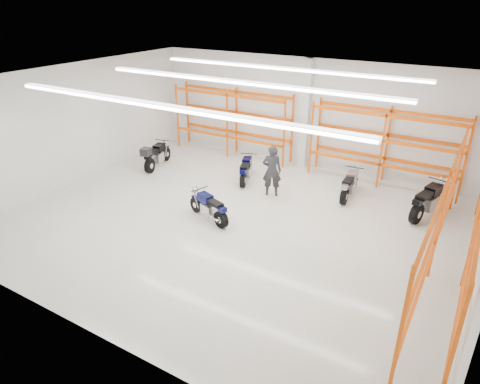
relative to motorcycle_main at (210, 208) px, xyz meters
The scene contains 12 objects.
ground 0.86m from the motorcycle_main, 34.93° to the left, with size 14.00×14.00×0.00m, color beige.
room_shell 2.93m from the motorcycle_main, 36.51° to the left, with size 14.02×12.02×4.51m.
motorcycle_main is the anchor object (origin of this frame).
motorcycle_back_a 5.35m from the motorcycle_main, 149.79° to the left, with size 0.89×2.21×1.14m.
motorcycle_back_b 3.50m from the motorcycle_main, 100.40° to the left, with size 0.89×1.92×0.98m.
motorcycle_back_c 5.26m from the motorcycle_main, 50.44° to the left, with size 0.67×2.04×1.00m.
motorcycle_back_d 7.20m from the motorcycle_main, 33.23° to the left, with size 0.99×2.28×1.14m.
standing_man 2.96m from the motorcycle_main, 73.52° to the left, with size 0.70×0.46×1.92m, color black.
structural_column 6.52m from the motorcycle_main, 84.47° to the left, with size 0.32×0.32×4.50m, color white.
pallet_racking_back_left 6.67m from the motorcycle_main, 115.34° to the left, with size 5.67×0.87×3.00m.
pallet_racking_back_right 7.26m from the motorcycle_main, 55.84° to the left, with size 5.67×0.87×3.00m.
pallet_racking_side 7.23m from the motorcycle_main, ahead, with size 0.87×9.07×3.00m.
Camera 1 is at (6.58, -10.55, 6.77)m, focal length 32.00 mm.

